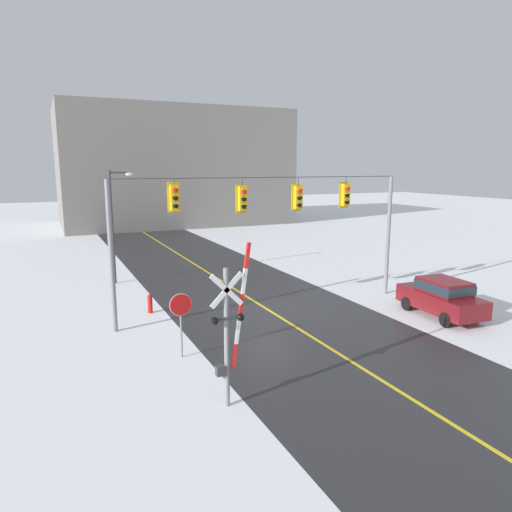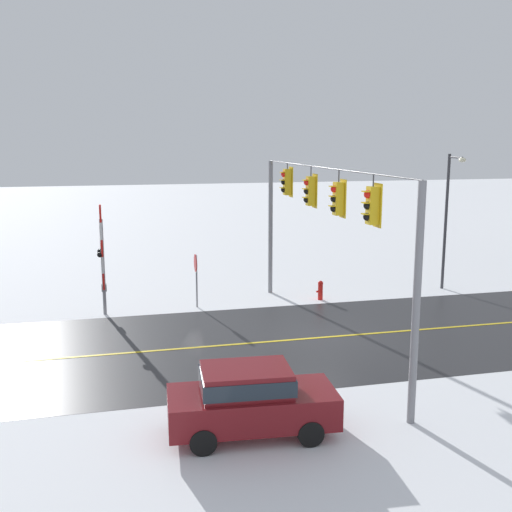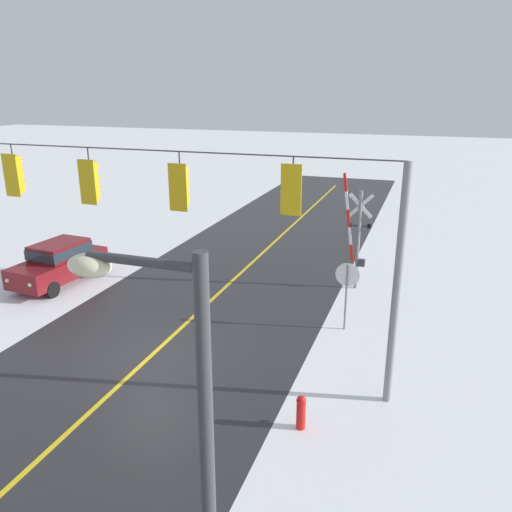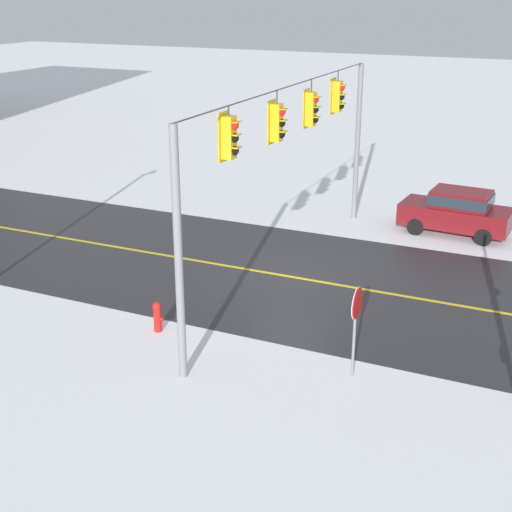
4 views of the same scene
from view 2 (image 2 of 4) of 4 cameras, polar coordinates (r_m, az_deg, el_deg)
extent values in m
plane|color=white|center=(22.72, 5.94, -7.61)|extent=(160.00, 160.00, 0.00)
cube|color=#28282B|center=(25.30, 18.93, -6.22)|extent=(9.00, 80.00, 0.01)
cube|color=gold|center=(25.30, 18.93, -6.20)|extent=(0.14, 72.00, 0.01)
cylinder|color=gray|center=(28.54, 1.36, 2.64)|extent=(0.20, 0.20, 6.20)
cylinder|color=gray|center=(15.70, 14.73, -4.53)|extent=(0.20, 0.20, 6.20)
cylinder|color=#38383D|center=(21.59, 6.26, 8.21)|extent=(14.00, 0.04, 0.04)
cylinder|color=#38383D|center=(25.71, 2.94, 8.39)|extent=(0.04, 0.04, 0.25)
cube|color=gold|center=(25.75, 2.93, 6.92)|extent=(0.34, 0.28, 1.08)
cube|color=gold|center=(25.79, 3.27, 6.92)|extent=(0.52, 0.03, 1.26)
sphere|color=red|center=(25.68, 2.61, 7.62)|extent=(0.24, 0.24, 0.24)
cube|color=gold|center=(25.66, 2.46, 7.81)|extent=(0.26, 0.16, 0.03)
sphere|color=black|center=(25.70, 2.61, 6.91)|extent=(0.24, 0.24, 0.24)
cube|color=gold|center=(25.68, 2.46, 7.10)|extent=(0.26, 0.16, 0.03)
sphere|color=black|center=(25.73, 2.60, 6.20)|extent=(0.24, 0.24, 0.24)
cube|color=gold|center=(25.70, 2.45, 6.39)|extent=(0.26, 0.16, 0.03)
cylinder|color=#38383D|center=(22.80, 5.15, 7.89)|extent=(0.04, 0.04, 0.38)
cube|color=gold|center=(22.84, 5.12, 6.06)|extent=(0.34, 0.28, 1.08)
cube|color=gold|center=(22.90, 5.51, 6.07)|extent=(0.52, 0.03, 1.26)
sphere|color=red|center=(22.77, 4.78, 6.86)|extent=(0.24, 0.24, 0.24)
cube|color=gold|center=(22.75, 4.61, 7.07)|extent=(0.26, 0.16, 0.03)
sphere|color=black|center=(22.80, 4.76, 6.06)|extent=(0.24, 0.24, 0.24)
cube|color=gold|center=(22.77, 4.60, 6.27)|extent=(0.26, 0.16, 0.03)
sphere|color=black|center=(22.83, 4.75, 5.26)|extent=(0.24, 0.24, 0.24)
cube|color=gold|center=(22.80, 4.59, 5.47)|extent=(0.26, 0.16, 0.03)
cylinder|color=#38383D|center=(20.15, 7.74, 7.42)|extent=(0.04, 0.04, 0.40)
cube|color=gold|center=(20.21, 7.69, 5.33)|extent=(0.34, 0.28, 1.08)
cube|color=gold|center=(20.27, 8.11, 5.33)|extent=(0.52, 0.03, 1.26)
sphere|color=red|center=(20.13, 7.31, 6.23)|extent=(0.24, 0.24, 0.24)
cube|color=gold|center=(20.10, 7.13, 6.47)|extent=(0.26, 0.16, 0.03)
sphere|color=black|center=(20.16, 7.29, 5.32)|extent=(0.24, 0.24, 0.24)
cube|color=gold|center=(20.12, 7.11, 5.56)|extent=(0.26, 0.16, 0.03)
sphere|color=black|center=(20.19, 7.27, 4.42)|extent=(0.24, 0.24, 0.24)
cube|color=gold|center=(20.16, 7.09, 4.65)|extent=(0.26, 0.16, 0.03)
cylinder|color=#38383D|center=(17.70, 10.90, 6.95)|extent=(0.04, 0.04, 0.35)
cube|color=gold|center=(17.76, 10.82, 4.65)|extent=(0.34, 0.28, 1.08)
cube|color=gold|center=(17.83, 11.29, 4.66)|extent=(0.52, 0.03, 1.26)
sphere|color=red|center=(17.67, 10.41, 5.68)|extent=(0.24, 0.24, 0.24)
cube|color=gold|center=(17.63, 10.21, 5.95)|extent=(0.26, 0.16, 0.03)
sphere|color=black|center=(17.70, 10.37, 4.64)|extent=(0.24, 0.24, 0.24)
cube|color=gold|center=(17.66, 10.17, 4.91)|extent=(0.26, 0.16, 0.03)
sphere|color=black|center=(17.73, 10.34, 3.62)|extent=(0.24, 0.24, 0.24)
cube|color=gold|center=(17.70, 10.14, 3.88)|extent=(0.26, 0.16, 0.03)
cylinder|color=gray|center=(26.47, -5.56, -2.36)|extent=(0.07, 0.07, 2.30)
cylinder|color=#B71414|center=(26.29, -5.67, -0.66)|extent=(0.76, 0.03, 0.76)
cylinder|color=white|center=(26.30, -5.63, -0.66)|extent=(0.80, 0.01, 0.80)
cylinder|color=gray|center=(25.83, -14.08, -1.04)|extent=(0.14, 0.14, 4.00)
cube|color=white|center=(25.59, -14.34, 2.03)|extent=(0.98, 0.04, 0.98)
cube|color=white|center=(25.59, -14.34, 2.03)|extent=(0.98, 0.04, 0.98)
cube|color=#38383D|center=(25.72, -14.23, 0.27)|extent=(0.80, 0.06, 0.08)
sphere|color=black|center=(26.09, -14.36, 0.41)|extent=(0.22, 0.22, 0.22)
sphere|color=black|center=(25.34, -14.37, 0.11)|extent=(0.22, 0.22, 0.22)
cube|color=red|center=(25.72, -14.03, -2.33)|extent=(0.20, 0.08, 0.72)
cube|color=white|center=(25.47, -14.10, -0.82)|extent=(0.20, 0.08, 0.72)
cube|color=red|center=(25.24, -14.18, 0.71)|extent=(0.20, 0.08, 0.72)
cube|color=white|center=(25.03, -14.25, 2.27)|extent=(0.20, 0.08, 0.72)
cube|color=red|center=(24.84, -14.33, 3.85)|extent=(0.20, 0.08, 0.72)
cube|color=#38383D|center=(26.20, -13.99, -2.88)|extent=(0.28, 0.20, 0.28)
cube|color=maroon|center=(15.40, -0.36, -13.90)|extent=(2.05, 4.22, 0.80)
cube|color=maroon|center=(15.10, -0.94, -11.52)|extent=(1.65, 2.24, 0.64)
cube|color=#232D38|center=(15.10, -0.94, -11.52)|extent=(1.69, 2.32, 0.40)
sphere|color=#EFEACC|center=(16.31, 6.68, -12.32)|extent=(0.16, 0.16, 0.16)
sphere|color=#EFEACC|center=(15.31, 7.90, -13.95)|extent=(0.16, 0.16, 0.16)
cylinder|color=black|center=(16.50, 3.68, -13.68)|extent=(0.27, 0.65, 0.64)
cylinder|color=black|center=(15.10, 5.10, -16.15)|extent=(0.27, 0.65, 0.64)
cylinder|color=black|center=(16.16, -5.42, -14.27)|extent=(0.27, 0.65, 0.64)
cylinder|color=black|center=(14.73, -4.95, -16.89)|extent=(0.27, 0.65, 0.64)
cylinder|color=#38383D|center=(30.69, 17.28, 3.01)|extent=(0.14, 0.14, 6.50)
cylinder|color=#38383D|center=(29.98, 18.15, 8.74)|extent=(1.10, 0.09, 0.09)
ellipsoid|color=beige|center=(29.52, 18.70, 8.49)|extent=(0.44, 0.28, 0.22)
cylinder|color=red|center=(27.90, 6.03, -3.37)|extent=(0.22, 0.22, 0.70)
sphere|color=red|center=(27.80, 6.04, -2.55)|extent=(0.24, 0.24, 0.24)
cylinder|color=red|center=(27.84, 5.76, -3.32)|extent=(0.09, 0.10, 0.09)
camera|label=1|loc=(31.92, -35.67, 7.93)|focal=32.78mm
camera|label=3|loc=(33.87, 21.53, 11.13)|focal=35.83mm
camera|label=4|loc=(40.52, -14.96, 13.02)|focal=50.05mm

